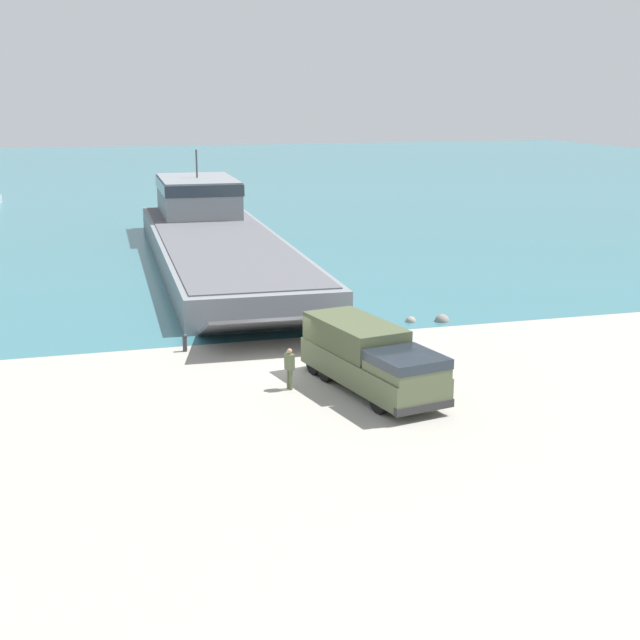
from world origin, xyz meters
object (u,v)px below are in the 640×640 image
(landing_craft, at_px, (213,232))
(soldier_on_ramp, at_px, (290,366))
(military_truck, at_px, (371,357))
(mooring_bollard, at_px, (185,342))

(landing_craft, xyz_separation_m, soldier_on_ramp, (-2.21, -33.23, -0.74))
(military_truck, distance_m, soldier_on_ramp, 3.43)
(military_truck, relative_size, soldier_on_ramp, 4.78)
(soldier_on_ramp, bearing_deg, military_truck, -39.43)
(soldier_on_ramp, bearing_deg, landing_craft, 64.99)
(military_truck, height_order, mooring_bollard, military_truck)
(landing_craft, xyz_separation_m, military_truck, (1.03, -34.30, -0.34))
(mooring_bollard, bearing_deg, landing_craft, 77.79)
(landing_craft, relative_size, soldier_on_ramp, 25.18)
(landing_craft, xyz_separation_m, mooring_bollard, (-5.69, -26.29, -1.31))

